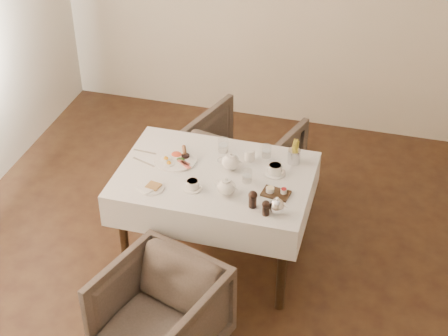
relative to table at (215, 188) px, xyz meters
name	(u,v)px	position (x,y,z in m)	size (l,w,h in m)	color
table	(215,188)	(0.00, 0.00, 0.00)	(1.28, 0.88, 0.75)	black
armchair_near	(161,315)	(-0.09, -0.88, -0.33)	(0.66, 0.68, 0.62)	#453A32
armchair_far	(243,161)	(0.00, 0.77, -0.29)	(0.74, 0.76, 0.69)	#453A32
breakfast_plate	(176,158)	(-0.30, 0.09, 0.13)	(0.30, 0.30, 0.04)	white
side_plate	(150,188)	(-0.35, -0.27, 0.12)	(0.18, 0.17, 0.02)	white
teapot_centre	(231,161)	(0.09, 0.08, 0.18)	(0.17, 0.13, 0.13)	white
teapot_front	(226,186)	(0.13, -0.19, 0.18)	(0.16, 0.12, 0.13)	white
creamer	(250,155)	(0.18, 0.22, 0.16)	(0.07, 0.07, 0.08)	white
teacup_near	(193,185)	(-0.09, -0.19, 0.15)	(0.13, 0.13, 0.06)	white
teacup_far	(275,170)	(0.38, 0.11, 0.15)	(0.14, 0.14, 0.07)	white
glass_left	(223,145)	(-0.02, 0.27, 0.17)	(0.07, 0.07, 0.10)	silver
glass_mid	(247,176)	(0.23, -0.03, 0.16)	(0.06, 0.06, 0.09)	silver
glass_right	(267,151)	(0.28, 0.29, 0.16)	(0.06, 0.06, 0.09)	silver
condiment_board	(276,192)	(0.43, -0.11, 0.13)	(0.19, 0.14, 0.04)	black
pepper_mill_left	(253,199)	(0.32, -0.27, 0.18)	(0.06, 0.06, 0.12)	black
pepper_mill_right	(266,208)	(0.42, -0.33, 0.17)	(0.05, 0.05, 0.10)	black
silver_pot	(277,205)	(0.48, -0.30, 0.18)	(0.12, 0.10, 0.12)	white
fries_cup	(294,153)	(0.48, 0.27, 0.20)	(0.08, 0.08, 0.18)	silver
cutlery_fork	(146,152)	(-0.53, 0.12, 0.12)	(0.01, 0.19, 0.00)	silver
cutlery_knife	(144,162)	(-0.50, 0.00, 0.12)	(0.01, 0.19, 0.00)	silver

